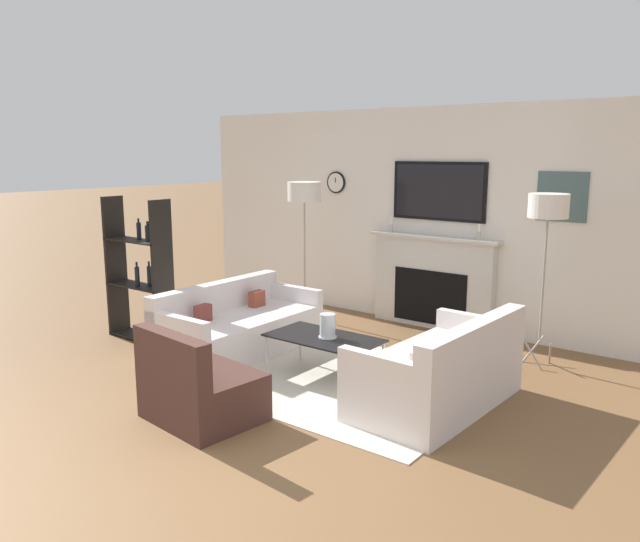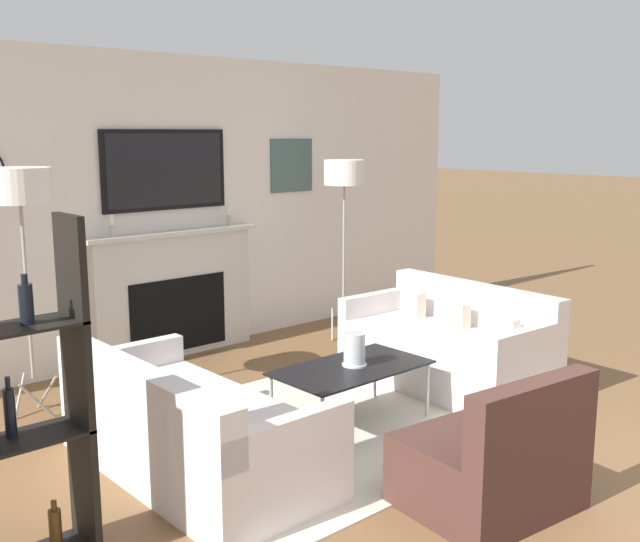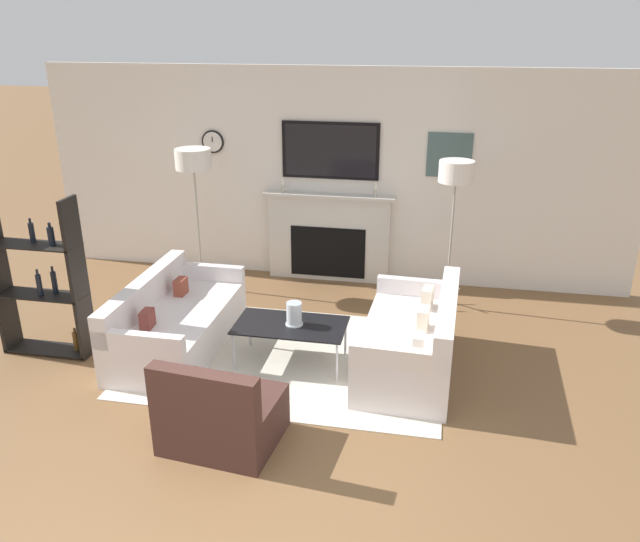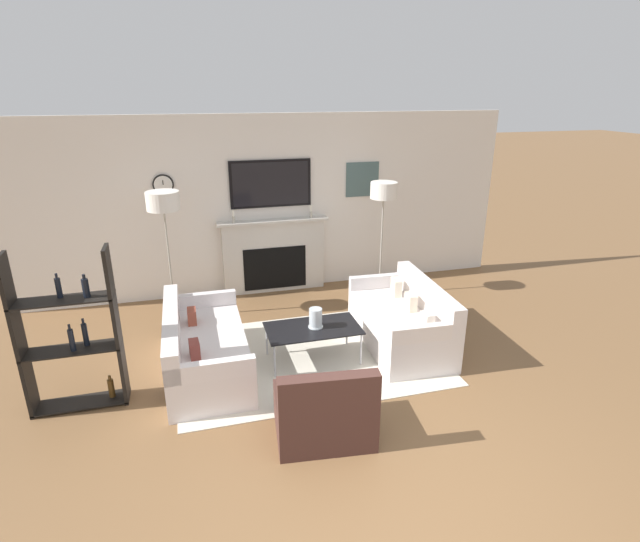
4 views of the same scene
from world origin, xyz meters
name	(u,v)px [view 4 (image 4 of 4)]	position (x,y,z in m)	size (l,w,h in m)	color
ground_plane	(395,532)	(0.00, 0.00, 0.00)	(60.00, 60.00, 0.00)	brown
fireplace_wall	(272,213)	(0.00, 4.91, 1.23)	(7.56, 0.28, 2.70)	white
area_rug	(308,356)	(0.00, 2.62, 0.01)	(3.05, 2.16, 0.01)	beige
couch_left	(203,350)	(-1.22, 2.62, 0.27)	(0.87, 1.84, 0.74)	silver
couch_right	(403,323)	(1.22, 2.62, 0.29)	(0.93, 1.70, 0.80)	silver
armchair	(324,412)	(-0.21, 1.17, 0.26)	(0.95, 0.81, 0.79)	#482B25
coffee_table	(313,330)	(0.04, 2.53, 0.40)	(1.09, 0.60, 0.42)	black
hurricane_candle	(316,319)	(0.07, 2.54, 0.53)	(0.17, 0.17, 0.23)	silver
floor_lamp_left	(163,203)	(-1.54, 4.19, 1.63)	(0.43, 0.43, 1.79)	#9E998E
floor_lamp_right	(384,192)	(1.54, 4.19, 1.61)	(0.39, 0.39, 1.76)	#9E998E
shelf_unit	(71,337)	(-2.45, 2.28, 0.77)	(0.91, 0.28, 1.65)	black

